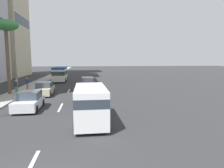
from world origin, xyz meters
TOP-DOWN VIEW (x-y plane):
  - ground_plane at (31.50, 0.00)m, footprint 198.00×198.00m
  - sidewalk_right at (31.50, 6.31)m, footprint 162.00×2.54m
  - lane_stripe_mid at (12.44, 0.00)m, footprint 3.20×0.16m
  - lane_stripe_far at (22.13, 0.00)m, footprint 3.20×0.16m
  - van_lead at (7.67, -2.56)m, footprint 5.20×2.14m
  - car_second at (15.11, -2.83)m, footprint 4.12×1.79m
  - car_third at (19.19, 2.63)m, footprint 4.17×1.91m
  - car_fourth at (24.02, -2.59)m, footprint 4.56×1.86m
  - car_fifth at (12.04, 2.56)m, footprint 4.06×1.92m
  - minibus_sixth at (34.40, 2.58)m, footprint 6.27×2.43m
  - pedestrian_near_lamp at (23.82, 5.87)m, footprint 0.30×0.36m
  - pedestrian_mid_block at (20.59, 6.37)m, footprint 0.38×0.32m
  - pedestrian_by_tree at (22.11, 6.71)m, footprint 0.38×0.33m
  - palm_tree at (19.87, 6.86)m, footprint 2.86×2.86m

SIDE VIEW (x-z plane):
  - ground_plane at x=31.50m, z-range 0.00..0.00m
  - lane_stripe_mid at x=12.44m, z-range 0.00..0.01m
  - lane_stripe_far at x=22.13m, z-range 0.00..0.01m
  - sidewalk_right at x=31.50m, z-range 0.00..0.15m
  - car_second at x=15.11m, z-range -0.04..1.50m
  - car_fifth at x=12.04m, z-range -0.04..1.51m
  - car_third at x=19.19m, z-range -0.04..1.56m
  - car_fourth at x=24.02m, z-range -0.05..1.67m
  - pedestrian_mid_block at x=20.59m, z-range 0.22..1.79m
  - pedestrian_near_lamp at x=23.82m, z-range 0.22..1.83m
  - pedestrian_by_tree at x=22.11m, z-range 0.24..1.94m
  - van_lead at x=7.67m, z-range 0.18..2.62m
  - minibus_sixth at x=34.40m, z-range 0.14..3.01m
  - palm_tree at x=19.87m, z-range 3.45..12.25m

